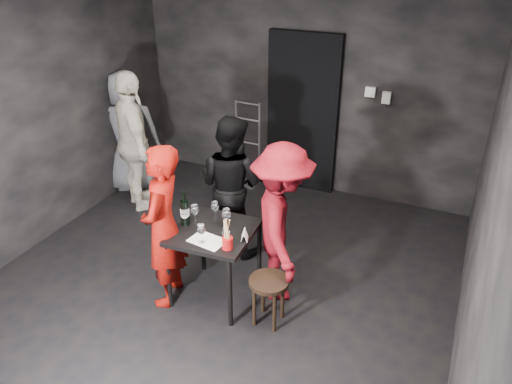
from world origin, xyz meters
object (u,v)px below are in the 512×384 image
at_px(bystander_cream, 132,131).
at_px(breadstick_cup, 227,235).
at_px(bystander_grey, 128,127).
at_px(hand_truck, 247,168).
at_px(man_maroon, 282,220).
at_px(server_red, 163,222).
at_px(wine_bottle, 185,212).
at_px(tasting_table, 214,239).
at_px(woman_black, 231,183).
at_px(stool, 269,288).

bearing_deg(bystander_cream, breadstick_cup, -175.25).
bearing_deg(bystander_cream, bystander_grey, -6.58).
xyz_separation_m(hand_truck, bystander_cream, (-0.96, -1.21, 0.82)).
bearing_deg(hand_truck, man_maroon, -54.05).
height_order(man_maroon, bystander_grey, bystander_grey).
height_order(server_red, wine_bottle, server_red).
bearing_deg(wine_bottle, tasting_table, 2.23).
relative_size(woman_black, wine_bottle, 4.62).
distance_m(server_red, bystander_grey, 2.49).
bearing_deg(bystander_grey, bystander_cream, 105.69).
relative_size(bystander_grey, breadstick_cup, 5.92).
distance_m(hand_truck, stool, 2.89).
bearing_deg(tasting_table, server_red, -153.06).
height_order(stool, woman_black, woman_black).
bearing_deg(breadstick_cup, server_red, -179.91).
bearing_deg(stool, bystander_grey, 147.87).
bearing_deg(server_red, woman_black, 155.90).
bearing_deg(bystander_grey, stool, 119.80).
height_order(man_maroon, wine_bottle, man_maroon).
relative_size(tasting_table, bystander_grey, 0.42).
xyz_separation_m(tasting_table, wine_bottle, (-0.29, -0.01, 0.23)).
distance_m(tasting_table, breadstick_cup, 0.40).
bearing_deg(breadstick_cup, bystander_grey, 143.00).
distance_m(hand_truck, tasting_table, 2.55).
xyz_separation_m(bystander_cream, bystander_grey, (-0.38, 0.40, -0.14)).
relative_size(hand_truck, bystander_grey, 0.65).
relative_size(stool, breadstick_cup, 1.56).
bearing_deg(woman_black, bystander_grey, -13.66).
height_order(tasting_table, stool, tasting_table).
relative_size(server_red, woman_black, 1.06).
xyz_separation_m(hand_truck, tasting_table, (0.78, -2.39, 0.44)).
relative_size(woman_black, bystander_cream, 0.77).
distance_m(wine_bottle, breadstick_cup, 0.57).
xyz_separation_m(hand_truck, man_maroon, (1.33, -2.08, 0.61)).
distance_m(stool, bystander_cream, 2.78).
distance_m(bystander_cream, wine_bottle, 1.89).
relative_size(tasting_table, server_red, 0.44).
xyz_separation_m(tasting_table, bystander_grey, (-2.13, 1.59, 0.24)).
bearing_deg(server_red, hand_truck, 172.89).
xyz_separation_m(man_maroon, wine_bottle, (-0.84, -0.32, 0.06)).
height_order(hand_truck, stool, hand_truck).
height_order(man_maroon, breadstick_cup, man_maroon).
height_order(tasting_table, man_maroon, man_maroon).
bearing_deg(bystander_grey, hand_truck, -177.18).
xyz_separation_m(stool, woman_black, (-0.86, 0.98, 0.42)).
relative_size(woman_black, man_maroon, 0.97).
distance_m(bystander_grey, breadstick_cup, 2.98).
height_order(server_red, breadstick_cup, server_red).
relative_size(tasting_table, stool, 1.60).
xyz_separation_m(wine_bottle, breadstick_cup, (0.54, -0.19, 0.00)).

